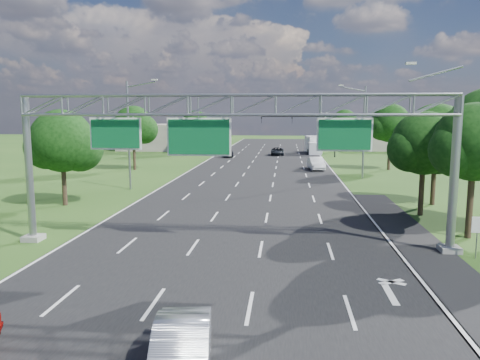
# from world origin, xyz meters

# --- Properties ---
(ground) EXTENTS (220.00, 220.00, 0.00)m
(ground) POSITION_xyz_m (0.00, 30.00, 0.00)
(ground) COLOR #214314
(ground) RESTS_ON ground
(road) EXTENTS (18.00, 180.00, 0.02)m
(road) POSITION_xyz_m (0.00, 30.00, 0.00)
(road) COLOR black
(road) RESTS_ON ground
(road_flare) EXTENTS (3.00, 30.00, 0.02)m
(road_flare) POSITION_xyz_m (10.20, 14.00, 0.00)
(road_flare) COLOR black
(road_flare) RESTS_ON ground
(sign_gantry) EXTENTS (23.50, 1.00, 9.56)m
(sign_gantry) POSITION_xyz_m (0.33, 12.00, 6.89)
(sign_gantry) COLOR gray
(sign_gantry) RESTS_ON ground
(regulatory_sign) EXTENTS (0.60, 0.08, 2.10)m
(regulatory_sign) POSITION_xyz_m (12.40, 10.98, 1.51)
(regulatory_sign) COLOR gray
(regulatory_sign) RESTS_ON ground
(traffic_signal) EXTENTS (12.21, 0.24, 7.00)m
(traffic_signal) POSITION_xyz_m (7.48, 65.00, 5.17)
(traffic_signal) COLOR black
(traffic_signal) RESTS_ON ground
(streetlight_l_near) EXTENTS (2.97, 0.22, 10.16)m
(streetlight_l_near) POSITION_xyz_m (-11.30, 30.00, 5.58)
(streetlight_l_near) COLOR gray
(streetlight_l_near) RESTS_ON ground
(streetlight_l_far) EXTENTS (2.97, 0.22, 10.16)m
(streetlight_l_far) POSITION_xyz_m (-11.30, 65.00, 5.58)
(streetlight_l_far) COLOR gray
(streetlight_l_far) RESTS_ON ground
(streetlight_r_mid) EXTENTS (2.97, 0.22, 10.16)m
(streetlight_r_mid) POSITION_xyz_m (11.30, 40.00, 5.58)
(streetlight_r_mid) COLOR gray
(streetlight_r_mid) RESTS_ON ground
(tree_cluster_right) EXTENTS (9.91, 14.60, 8.68)m
(tree_cluster_right) POSITION_xyz_m (14.80, 19.19, 5.31)
(tree_cluster_right) COLOR #2D2116
(tree_cluster_right) RESTS_ON ground
(tree_verge_la) EXTENTS (5.76, 4.80, 7.40)m
(tree_verge_la) POSITION_xyz_m (-13.92, 22.04, 4.76)
(tree_verge_la) COLOR #2D2116
(tree_verge_la) RESTS_ON ground
(tree_verge_lb) EXTENTS (5.76, 4.80, 8.06)m
(tree_verge_lb) POSITION_xyz_m (-15.92, 45.04, 5.41)
(tree_verge_lb) COLOR #2D2116
(tree_verge_lb) RESTS_ON ground
(tree_verge_lc) EXTENTS (5.76, 4.80, 7.62)m
(tree_verge_lc) POSITION_xyz_m (-12.92, 70.04, 4.98)
(tree_verge_lc) COLOR #2D2116
(tree_verge_lc) RESTS_ON ground
(tree_verge_rd) EXTENTS (5.76, 4.80, 8.28)m
(tree_verge_rd) POSITION_xyz_m (16.08, 48.04, 5.63)
(tree_verge_rd) COLOR #2D2116
(tree_verge_rd) RESTS_ON ground
(tree_verge_re) EXTENTS (5.76, 4.80, 7.84)m
(tree_verge_re) POSITION_xyz_m (14.08, 78.04, 5.20)
(tree_verge_re) COLOR #2D2116
(tree_verge_re) RESTS_ON ground
(building_left) EXTENTS (14.00, 10.00, 5.00)m
(building_left) POSITION_xyz_m (-22.00, 78.00, 2.50)
(building_left) COLOR gray
(building_left) RESTS_ON ground
(building_right) EXTENTS (12.00, 9.00, 4.00)m
(building_right) POSITION_xyz_m (24.00, 82.00, 2.00)
(building_right) COLOR gray
(building_right) RESTS_ON ground
(silver_sedan) EXTENTS (2.14, 4.58, 1.45)m
(silver_sedan) POSITION_xyz_m (0.30, -0.61, 0.73)
(silver_sedan) COLOR silver
(silver_sedan) RESTS_ON ground
(car_queue_b) EXTENTS (2.24, 4.72, 1.30)m
(car_queue_b) POSITION_xyz_m (1.62, 67.85, 0.65)
(car_queue_b) COLOR black
(car_queue_b) RESTS_ON ground
(car_queue_c) EXTENTS (1.83, 3.89, 1.29)m
(car_queue_c) POSITION_xyz_m (-6.28, 63.48, 0.64)
(car_queue_c) COLOR black
(car_queue_c) RESTS_ON ground
(car_queue_d) EXTENTS (2.20, 4.97, 1.58)m
(car_queue_d) POSITION_xyz_m (6.87, 47.36, 0.79)
(car_queue_d) COLOR white
(car_queue_d) RESTS_ON ground
(box_truck) EXTENTS (2.94, 8.12, 2.99)m
(box_truck) POSITION_xyz_m (8.00, 72.53, 1.44)
(box_truck) COLOR white
(box_truck) RESTS_ON ground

